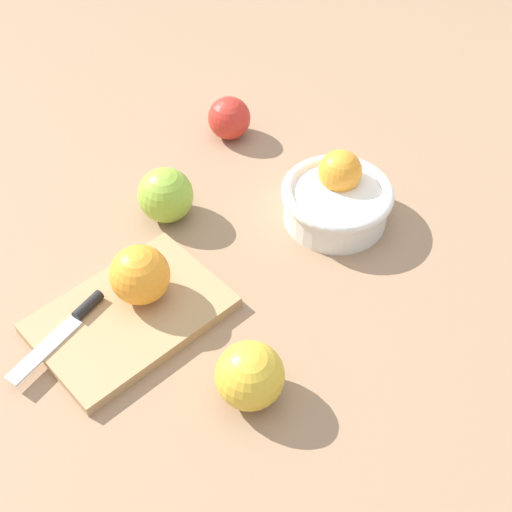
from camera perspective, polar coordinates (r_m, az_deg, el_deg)
The scene contains 8 objects.
ground_plane at distance 0.94m, azimuth -4.59°, elevation -0.12°, with size 2.40×2.40×0.00m, color #997556.
bowl at distance 0.98m, azimuth 6.91°, elevation 4.95°, with size 0.16×0.16×0.10m.
cutting_board at distance 0.88m, azimuth -10.66°, elevation -5.00°, with size 0.24×0.16×0.02m, color tan.
orange_on_board at distance 0.86m, azimuth -9.83°, elevation -1.64°, with size 0.08×0.08×0.08m, color orange.
knife at distance 0.87m, azimuth -15.60°, elevation -5.58°, with size 0.16×0.04×0.01m.
apple_front_left at distance 1.13m, azimuth -2.30°, elevation 11.68°, with size 0.07×0.07×0.07m, color red.
apple_front_center at distance 0.98m, azimuth -7.72°, elevation 5.18°, with size 0.08×0.08×0.08m, color #8EB738.
apple_back_right at distance 0.77m, azimuth -0.53°, elevation -10.16°, with size 0.08×0.08×0.08m, color gold.
Camera 1 is at (0.42, 0.48, 0.69)m, focal length 46.87 mm.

